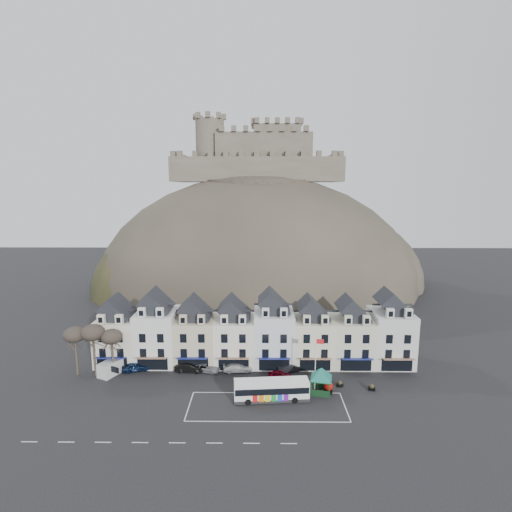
{
  "coord_description": "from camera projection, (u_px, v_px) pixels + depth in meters",
  "views": [
    {
      "loc": [
        1.0,
        -50.49,
        30.52
      ],
      "look_at": [
        0.21,
        24.0,
        17.57
      ],
      "focal_mm": 28.0,
      "sensor_mm": 36.0,
      "label": 1
    }
  ],
  "objects": [
    {
      "name": "red_buoy",
      "position": [
        328.0,
        387.0,
        59.84
      ],
      "size": [
        1.47,
        1.47,
        1.75
      ],
      "rotation": [
        0.0,
        0.0,
        -0.29
      ],
      "color": "black",
      "rests_on": "ground"
    },
    {
      "name": "flagpole",
      "position": [
        316.0,
        360.0,
        59.94
      ],
      "size": [
        1.2,
        0.35,
        8.45
      ],
      "rotation": [
        0.0,
        0.0,
        -0.23
      ],
      "color": "silver",
      "rests_on": "ground"
    },
    {
      "name": "tree_left_near",
      "position": [
        112.0,
        337.0,
        64.44
      ],
      "size": [
        3.43,
        3.43,
        7.84
      ],
      "color": "#372A23",
      "rests_on": "ground"
    },
    {
      "name": "tree_left_far",
      "position": [
        75.0,
        335.0,
        64.44
      ],
      "size": [
        3.61,
        3.61,
        8.24
      ],
      "color": "#372A23",
      "rests_on": "ground"
    },
    {
      "name": "car_white",
      "position": [
        238.0,
        367.0,
        66.71
      ],
      "size": [
        5.1,
        2.42,
        1.44
      ],
      "primitive_type": "imported",
      "rotation": [
        0.0,
        0.0,
        1.65
      ],
      "color": "silver",
      "rests_on": "ground"
    },
    {
      "name": "car_silver",
      "position": [
        206.0,
        367.0,
        66.77
      ],
      "size": [
        5.14,
        3.28,
        1.34
      ],
      "primitive_type": "imported",
      "rotation": [
        0.0,
        0.0,
        1.34
      ],
      "color": "gray",
      "rests_on": "ground"
    },
    {
      "name": "townhouse_terrace",
      "position": [
        255.0,
        333.0,
        69.8
      ],
      "size": [
        54.4,
        9.35,
        11.8
      ],
      "color": "#EDE7CD",
      "rests_on": "ground"
    },
    {
      "name": "castle",
      "position": [
        259.0,
        155.0,
        122.9
      ],
      "size": [
        50.2,
        22.2,
        22.0
      ],
      "color": "brown",
      "rests_on": "ground"
    },
    {
      "name": "bus_shelter",
      "position": [
        321.0,
        373.0,
        59.4
      ],
      "size": [
        6.15,
        6.15,
        4.0
      ],
      "rotation": [
        0.0,
        0.0,
        -0.21
      ],
      "color": "#113319",
      "rests_on": "ground"
    },
    {
      "name": "white_van",
      "position": [
        113.0,
        367.0,
        66.03
      ],
      "size": [
        4.06,
        5.47,
        2.29
      ],
      "rotation": [
        0.0,
        0.0,
        -0.43
      ],
      "color": "silver",
      "rests_on": "ground"
    },
    {
      "name": "castle_hill",
      "position": [
        261.0,
        287.0,
        122.88
      ],
      "size": [
        100.0,
        76.0,
        68.0
      ],
      "color": "#36332A",
      "rests_on": "ground"
    },
    {
      "name": "car_navy",
      "position": [
        136.0,
        367.0,
        66.88
      ],
      "size": [
        4.85,
        3.23,
        1.53
      ],
      "primitive_type": "imported",
      "rotation": [
        0.0,
        0.0,
        1.92
      ],
      "color": "#0A1836",
      "rests_on": "ground"
    },
    {
      "name": "coach_bay_markings",
      "position": [
        267.0,
        406.0,
        56.19
      ],
      "size": [
        22.0,
        7.5,
        0.01
      ],
      "primitive_type": "cube",
      "color": "silver",
      "rests_on": "ground"
    },
    {
      "name": "planter_west",
      "position": [
        340.0,
        384.0,
        61.66
      ],
      "size": [
        1.05,
        0.7,
        0.96
      ],
      "rotation": [
        0.0,
        0.0,
        0.25
      ],
      "color": "black",
      "rests_on": "ground"
    },
    {
      "name": "bus",
      "position": [
        271.0,
        389.0,
        57.62
      ],
      "size": [
        10.95,
        3.39,
        3.04
      ],
      "rotation": [
        0.0,
        0.0,
        0.08
      ],
      "color": "#262628",
      "rests_on": "ground"
    },
    {
      "name": "tree_left_mid",
      "position": [
        93.0,
        333.0,
        64.35
      ],
      "size": [
        3.78,
        3.78,
        8.64
      ],
      "color": "#372A23",
      "rests_on": "ground"
    },
    {
      "name": "ground",
      "position": [
        253.0,
        411.0,
        54.98
      ],
      "size": [
        300.0,
        300.0,
        0.0
      ],
      "primitive_type": "plane",
      "color": "black",
      "rests_on": "ground"
    },
    {
      "name": "car_maroon",
      "position": [
        280.0,
        375.0,
        64.18
      ],
      "size": [
        4.04,
        2.01,
        1.32
      ],
      "primitive_type": "imported",
      "rotation": [
        0.0,
        0.0,
        1.45
      ],
      "color": "#5A0513",
      "rests_on": "ground"
    },
    {
      "name": "car_black",
      "position": [
        189.0,
        367.0,
        66.58
      ],
      "size": [
        4.88,
        2.0,
        1.57
      ],
      "primitive_type": "imported",
      "rotation": [
        0.0,
        0.0,
        1.5
      ],
      "color": "black",
      "rests_on": "ground"
    },
    {
      "name": "car_charcoal",
      "position": [
        290.0,
        368.0,
        66.62
      ],
      "size": [
        4.32,
        2.8,
        1.35
      ],
      "primitive_type": "imported",
      "rotation": [
        0.0,
        0.0,
        1.94
      ],
      "color": "black",
      "rests_on": "ground"
    },
    {
      "name": "planter_east",
      "position": [
        372.0,
        387.0,
        60.52
      ],
      "size": [
        1.12,
        0.76,
        1.02
      ],
      "rotation": [
        0.0,
        0.0,
        -0.26
      ],
      "color": "black",
      "rests_on": "ground"
    }
  ]
}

